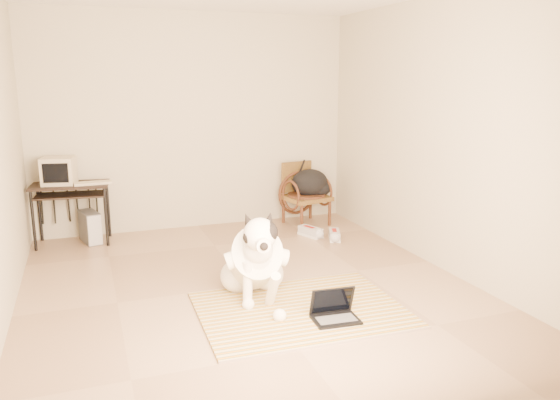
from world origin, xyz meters
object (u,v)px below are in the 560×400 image
laptop (334,312)px  pc_tower (90,227)px  computer_desk (70,193)px  crt_monitor (59,171)px  backpack (312,184)px  rattan_chair (304,194)px  dog (255,261)px

laptop → pc_tower: (-1.77, 2.93, 0.10)m
computer_desk → pc_tower: computer_desk is taller
crt_monitor → backpack: bearing=-3.0°
rattan_chair → crt_monitor: bearing=177.7°
pc_tower → backpack: bearing=-2.3°
rattan_chair → laptop: bearing=-107.9°
crt_monitor → laptop: bearing=-55.3°
computer_desk → crt_monitor: (-0.10, 0.03, 0.25)m
pc_tower → dog: bearing=-59.7°
laptop → crt_monitor: (-2.06, 2.98, 0.78)m
dog → backpack: 2.61m
backpack → rattan_chair: bearing=154.3°
laptop → rattan_chair: size_ratio=0.47×
laptop → rattan_chair: rattan_chair is taller
crt_monitor → rattan_chair: bearing=-2.3°
pc_tower → laptop: bearing=-58.8°
laptop → pc_tower: size_ratio=0.90×
laptop → pc_tower: pc_tower is taller
dog → rattan_chair: 2.59m
laptop → backpack: bearing=70.3°
dog → rattan_chair: dog is taller
laptop → computer_desk: (-1.96, 2.94, 0.53)m
pc_tower → computer_desk: bearing=175.9°
rattan_chair → dog: bearing=-122.0°
crt_monitor → pc_tower: crt_monitor is taller
computer_desk → rattan_chair: rattan_chair is taller
dog → backpack: (1.46, 2.16, 0.19)m
computer_desk → rattan_chair: (2.88, -0.08, -0.21)m
laptop → backpack: 3.03m
laptop → backpack: (1.01, 2.82, 0.46)m
dog → rattan_chair: bearing=58.0°
computer_desk → crt_monitor: crt_monitor is taller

